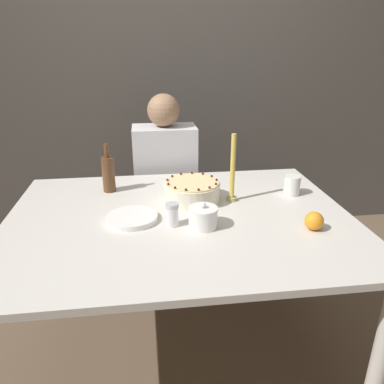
{
  "coord_description": "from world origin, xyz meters",
  "views": [
    {
      "loc": [
        -0.15,
        -1.53,
        1.49
      ],
      "look_at": [
        0.08,
        0.17,
        0.8
      ],
      "focal_mm": 35.0,
      "sensor_mm": 36.0,
      "label": 1
    }
  ],
  "objects_px": {
    "bottle": "(108,173)",
    "candle": "(233,174)",
    "cake": "(192,191)",
    "sugar_bowl": "(203,217)",
    "person_man_blue_shirt": "(166,197)",
    "sugar_shaker": "(172,214)"
  },
  "relations": [
    {
      "from": "cake",
      "to": "bottle",
      "type": "relative_size",
      "value": 1.08
    },
    {
      "from": "sugar_shaker",
      "to": "person_man_blue_shirt",
      "type": "height_order",
      "value": "person_man_blue_shirt"
    },
    {
      "from": "cake",
      "to": "sugar_shaker",
      "type": "height_order",
      "value": "cake"
    },
    {
      "from": "sugar_shaker",
      "to": "cake",
      "type": "bearing_deg",
      "value": 65.3
    },
    {
      "from": "sugar_bowl",
      "to": "person_man_blue_shirt",
      "type": "bearing_deg",
      "value": 96.52
    },
    {
      "from": "cake",
      "to": "sugar_bowl",
      "type": "distance_m",
      "value": 0.29
    },
    {
      "from": "sugar_bowl",
      "to": "sugar_shaker",
      "type": "xyz_separation_m",
      "value": [
        -0.13,
        0.03,
        0.01
      ]
    },
    {
      "from": "sugar_bowl",
      "to": "person_man_blue_shirt",
      "type": "xyz_separation_m",
      "value": [
        -0.1,
        0.91,
        -0.28
      ]
    },
    {
      "from": "cake",
      "to": "person_man_blue_shirt",
      "type": "relative_size",
      "value": 0.23
    },
    {
      "from": "cake",
      "to": "bottle",
      "type": "distance_m",
      "value": 0.46
    },
    {
      "from": "bottle",
      "to": "sugar_shaker",
      "type": "bearing_deg",
      "value": -56.31
    },
    {
      "from": "bottle",
      "to": "person_man_blue_shirt",
      "type": "distance_m",
      "value": 0.63
    },
    {
      "from": "sugar_shaker",
      "to": "sugar_bowl",
      "type": "bearing_deg",
      "value": -13.39
    },
    {
      "from": "sugar_bowl",
      "to": "candle",
      "type": "relative_size",
      "value": 0.38
    },
    {
      "from": "sugar_bowl",
      "to": "person_man_blue_shirt",
      "type": "distance_m",
      "value": 0.96
    },
    {
      "from": "cake",
      "to": "candle",
      "type": "xyz_separation_m",
      "value": [
        0.2,
        -0.02,
        0.09
      ]
    },
    {
      "from": "sugar_bowl",
      "to": "sugar_shaker",
      "type": "bearing_deg",
      "value": 166.61
    },
    {
      "from": "cake",
      "to": "person_man_blue_shirt",
      "type": "xyz_separation_m",
      "value": [
        -0.1,
        0.62,
        -0.28
      ]
    },
    {
      "from": "sugar_bowl",
      "to": "bottle",
      "type": "bearing_deg",
      "value": 131.8
    },
    {
      "from": "cake",
      "to": "sugar_bowl",
      "type": "height_order",
      "value": "sugar_bowl"
    },
    {
      "from": "bottle",
      "to": "candle",
      "type": "bearing_deg",
      "value": -18.78
    },
    {
      "from": "sugar_shaker",
      "to": "bottle",
      "type": "distance_m",
      "value": 0.54
    }
  ]
}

